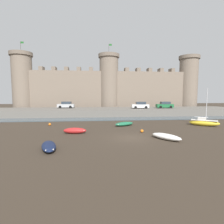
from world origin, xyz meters
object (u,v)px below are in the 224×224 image
(rowboat_foreground_left, at_px, (124,124))
(rowboat_midflat_centre, at_px, (166,136))
(car_quay_centre_west, at_px, (140,105))
(sailboat_foreground_right, at_px, (204,122))
(car_quay_east, at_px, (66,105))
(mooring_buoy_near_shore, at_px, (50,124))
(car_quay_centre_east, at_px, (165,105))
(rowboat_midflat_left, at_px, (75,131))
(rowboat_midflat_right, at_px, (49,146))
(mooring_buoy_mid_mud, at_px, (142,131))

(rowboat_foreground_left, xyz_separation_m, rowboat_midflat_centre, (3.27, -8.94, 0.00))
(rowboat_foreground_left, distance_m, car_quay_centre_west, 15.74)
(sailboat_foreground_right, distance_m, car_quay_east, 30.90)
(mooring_buoy_near_shore, relative_size, car_quay_centre_east, 0.10)
(car_quay_centre_west, bearing_deg, rowboat_midflat_left, -125.12)
(rowboat_midflat_left, height_order, car_quay_centre_east, car_quay_centre_east)
(rowboat_midflat_left, height_order, mooring_buoy_near_shore, rowboat_midflat_left)
(rowboat_midflat_left, relative_size, car_quay_centre_west, 0.72)
(car_quay_centre_west, relative_size, car_quay_centre_east, 1.00)
(car_quay_east, bearing_deg, car_quay_centre_east, -5.89)
(sailboat_foreground_right, distance_m, car_quay_centre_east, 16.06)
(rowboat_midflat_right, relative_size, mooring_buoy_near_shore, 9.03)
(rowboat_midflat_right, xyz_separation_m, car_quay_east, (-3.13, 28.67, 2.12))
(rowboat_midflat_right, distance_m, car_quay_east, 28.92)
(rowboat_foreground_left, bearing_deg, car_quay_east, 124.69)
(rowboat_midflat_centre, relative_size, car_quay_centre_west, 0.87)
(sailboat_foreground_right, relative_size, mooring_buoy_near_shore, 14.77)
(sailboat_foreground_right, height_order, rowboat_midflat_centre, sailboat_foreground_right)
(rowboat_midflat_left, distance_m, rowboat_midflat_centre, 11.25)
(rowboat_foreground_left, height_order, mooring_buoy_near_shore, rowboat_foreground_left)
(rowboat_midflat_centre, distance_m, mooring_buoy_near_shore, 18.42)
(rowboat_midflat_right, height_order, car_quay_centre_west, car_quay_centre_west)
(car_quay_east, distance_m, car_quay_centre_east, 24.74)
(mooring_buoy_mid_mud, distance_m, car_quay_centre_west, 20.09)
(rowboat_midflat_left, height_order, car_quay_east, car_quay_east)
(mooring_buoy_near_shore, height_order, car_quay_centre_east, car_quay_centre_east)
(rowboat_midflat_right, bearing_deg, car_quay_east, 96.23)
(rowboat_midflat_right, relative_size, car_quay_centre_west, 0.88)
(rowboat_foreground_left, relative_size, rowboat_midflat_left, 1.18)
(rowboat_midflat_right, bearing_deg, car_quay_centre_west, 59.49)
(mooring_buoy_near_shore, bearing_deg, sailboat_foreground_right, -5.90)
(car_quay_centre_west, xyz_separation_m, car_quay_centre_east, (6.35, 0.47, 0.00))
(rowboat_midflat_centre, relative_size, car_quay_centre_east, 0.87)
(rowboat_midflat_right, xyz_separation_m, car_quay_centre_west, (15.12, 25.66, 2.12))
(rowboat_foreground_left, bearing_deg, sailboat_foreground_right, -5.35)
(rowboat_midflat_centre, distance_m, rowboat_midflat_right, 12.35)
(mooring_buoy_mid_mud, bearing_deg, rowboat_foreground_left, 106.66)
(mooring_buoy_near_shore, bearing_deg, rowboat_foreground_left, -6.48)
(car_quay_east, height_order, car_quay_centre_west, same)
(rowboat_midflat_right, xyz_separation_m, car_quay_centre_east, (21.48, 26.14, 2.12))
(rowboat_midflat_centre, distance_m, car_quay_centre_east, 25.56)
(car_quay_east, bearing_deg, car_quay_centre_west, -9.37)
(sailboat_foreground_right, distance_m, mooring_buoy_mid_mud, 11.87)
(rowboat_midflat_left, relative_size, mooring_buoy_mid_mud, 7.36)
(sailboat_foreground_right, relative_size, rowboat_midflat_centre, 1.67)
(mooring_buoy_near_shore, relative_size, car_quay_east, 0.10)
(rowboat_midflat_right, bearing_deg, mooring_buoy_mid_mud, 31.16)
(sailboat_foreground_right, distance_m, rowboat_midflat_left, 20.32)
(rowboat_midflat_right, height_order, mooring_buoy_mid_mud, rowboat_midflat_right)
(sailboat_foreground_right, distance_m, car_quay_centre_west, 16.86)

